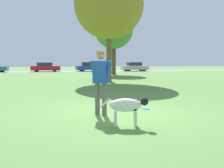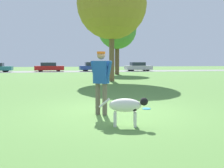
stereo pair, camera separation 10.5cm
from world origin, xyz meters
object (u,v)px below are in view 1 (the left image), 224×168
object	(u,v)px
parked_car_red	(46,67)
parked_car_silver	(135,67)
tree_far_right	(114,30)
frisbee	(146,109)
tree_mid_center	(109,4)
dog	(127,106)
person	(101,78)
parked_car_blue	(90,67)

from	to	relation	value
parked_car_red	parked_car_silver	size ratio (longest dim) A/B	1.03
tree_far_right	parked_car_red	world-z (taller)	tree_far_right
frisbee	tree_mid_center	size ratio (longest dim) A/B	0.03
frisbee	parked_car_red	distance (m)	30.02
dog	parked_car_silver	distance (m)	32.55
person	tree_far_right	xyz separation A→B (m)	(5.02, 21.03, 3.79)
tree_mid_center	parked_car_silver	distance (m)	20.15
person	parked_car_silver	distance (m)	31.37
tree_mid_center	person	bearing A→B (deg)	-102.52
person	parked_car_red	bearing A→B (deg)	132.65
frisbee	tree_far_right	xyz separation A→B (m)	(3.53, 20.45, 4.80)
parked_car_red	parked_car_silver	bearing A→B (deg)	-2.56
tree_far_right	parked_car_silver	world-z (taller)	tree_far_right
person	frisbee	size ratio (longest dim) A/B	6.95
dog	parked_car_blue	distance (m)	31.75
frisbee	dog	bearing A→B (deg)	-120.08
dog	frisbee	bearing A→B (deg)	73.38
frisbee	tree_mid_center	xyz separation A→B (m)	(1.09, 11.06, 5.47)
tree_far_right	parked_car_red	bearing A→B (deg)	129.25
tree_mid_center	parked_car_blue	size ratio (longest dim) A/B	1.96
person	frisbee	world-z (taller)	person
frisbee	parked_car_red	xyz separation A→B (m)	(-4.06, 29.74, 0.61)
parked_car_silver	parked_car_blue	bearing A→B (deg)	176.45
person	frisbee	bearing A→B (deg)	58.93
dog	parked_car_blue	size ratio (longest dim) A/B	0.27
tree_mid_center	parked_car_red	distance (m)	19.97
frisbee	parked_car_silver	size ratio (longest dim) A/B	0.06
frisbee	parked_car_red	world-z (taller)	parked_car_red
tree_far_right	tree_mid_center	bearing A→B (deg)	-104.57
parked_car_red	tree_far_right	bearing A→B (deg)	-50.56
person	parked_car_silver	size ratio (longest dim) A/B	0.45
frisbee	tree_mid_center	distance (m)	12.39
dog	parked_car_silver	xyz separation A→B (m)	(9.70, 31.07, 0.18)
parked_car_blue	tree_far_right	bearing A→B (deg)	-83.38
person	tree_mid_center	size ratio (longest dim) A/B	0.22
frisbee	parked_car_silver	distance (m)	30.38
parked_car_red	tree_mid_center	bearing A→B (deg)	-74.40
dog	parked_car_silver	size ratio (longest dim) A/B	0.29
tree_mid_center	frisbee	bearing A→B (deg)	-95.64
dog	parked_car_red	xyz separation A→B (m)	(-2.93, 31.68, 0.16)
dog	tree_mid_center	size ratio (longest dim) A/B	0.14
tree_far_right	parked_car_red	xyz separation A→B (m)	(-7.59, 9.29, -4.19)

